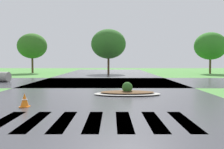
# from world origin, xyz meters

# --- Properties ---
(asphalt_roadway) EXTENTS (11.85, 80.00, 0.01)m
(asphalt_roadway) POSITION_xyz_m (0.00, 10.00, 0.00)
(asphalt_roadway) COLOR #35353A
(asphalt_roadway) RESTS_ON ground
(asphalt_cross_road) EXTENTS (90.00, 10.67, 0.01)m
(asphalt_cross_road) POSITION_xyz_m (0.00, 18.72, 0.00)
(asphalt_cross_road) COLOR #35353A
(asphalt_cross_road) RESTS_ON ground
(crosswalk_stripes) EXTENTS (5.85, 3.01, 0.01)m
(crosswalk_stripes) POSITION_xyz_m (0.00, 3.61, 0.00)
(crosswalk_stripes) COLOR white
(crosswalk_stripes) RESTS_ON ground
(median_island) EXTENTS (3.49, 1.84, 0.68)m
(median_island) POSITION_xyz_m (1.35, 9.95, 0.13)
(median_island) COLOR #9E9B93
(median_island) RESTS_ON ground
(traffic_cone) EXTENTS (0.36, 0.36, 0.54)m
(traffic_cone) POSITION_xyz_m (-2.86, 6.13, 0.26)
(traffic_cone) COLOR orange
(traffic_cone) RESTS_ON ground
(background_treeline) EXTENTS (42.78, 6.29, 6.05)m
(background_treeline) POSITION_xyz_m (-1.33, 33.82, 3.91)
(background_treeline) COLOR #4C3823
(background_treeline) RESTS_ON ground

